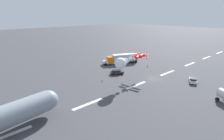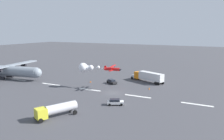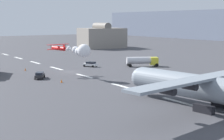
{
  "view_description": "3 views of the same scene",
  "coord_description": "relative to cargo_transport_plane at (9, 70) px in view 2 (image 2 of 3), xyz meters",
  "views": [
    {
      "loc": [
        44.91,
        30.46,
        19.43
      ],
      "look_at": [
        14.12,
        -3.44,
        4.96
      ],
      "focal_mm": 29.12,
      "sensor_mm": 36.0,
      "label": 1
    },
    {
      "loc": [
        -29.83,
        59.97,
        19.13
      ],
      "look_at": [
        2.16,
        -3.92,
        6.31
      ],
      "focal_mm": 36.24,
      "sensor_mm": 36.0,
      "label": 2
    },
    {
      "loc": [
        80.74,
        -40.55,
        13.53
      ],
      "look_at": [
        20.4,
        0.0,
        2.96
      ],
      "focal_mm": 54.68,
      "sensor_mm": 36.0,
      "label": 3
    }
  ],
  "objects": [
    {
      "name": "followme_car_yellow",
      "position": [
        -39.66,
        -10.7,
        -2.53
      ],
      "size": [
        4.63,
        3.73,
        1.52
      ],
      "color": "#262628",
      "rests_on": "ground"
    },
    {
      "name": "airport_staff_sedan",
      "position": [
        -50.85,
        9.62,
        -2.53
      ],
      "size": [
        4.62,
        3.57,
        1.52
      ],
      "color": "white",
      "rests_on": "ground"
    },
    {
      "name": "runway_stripe_5",
      "position": [
        -20.77,
        -0.17,
        -3.33
      ],
      "size": [
        8.0,
        0.9,
        0.01
      ],
      "primitive_type": "cube",
      "color": "white",
      "rests_on": "ground"
    },
    {
      "name": "traffic_cone_near",
      "position": [
        -54.08,
        -9.07,
        -2.96
      ],
      "size": [
        0.44,
        0.44,
        0.75
      ],
      "primitive_type": "cone",
      "color": "orange",
      "rests_on": "ground"
    },
    {
      "name": "semi_truck_orange",
      "position": [
        -50.37,
        -19.25,
        -1.22
      ],
      "size": [
        13.91,
        8.05,
        3.7
      ],
      "color": "silver",
      "rests_on": "ground"
    },
    {
      "name": "runway_stripe_2",
      "position": [
        -69.69,
        -0.17,
        -3.33
      ],
      "size": [
        8.0,
        0.9,
        0.01
      ],
      "primitive_type": "cube",
      "color": "white",
      "rests_on": "ground"
    },
    {
      "name": "runway_stripe_6",
      "position": [
        -4.46,
        -0.17,
        -3.33
      ],
      "size": [
        8.0,
        0.9,
        0.01
      ],
      "primitive_type": "cube",
      "color": "white",
      "rests_on": "ground"
    },
    {
      "name": "stunt_biplane_red",
      "position": [
        -35.2,
        -2.86,
        3.28
      ],
      "size": [
        14.78,
        6.36,
        3.06
      ],
      "color": "red"
    },
    {
      "name": "runway_stripe_4",
      "position": [
        -37.07,
        -0.17,
        -3.33
      ],
      "size": [
        8.0,
        0.9,
        0.01
      ],
      "primitive_type": "cube",
      "color": "white",
      "rests_on": "ground"
    },
    {
      "name": "fuel_tanker_truck",
      "position": [
        -42.73,
        22.85,
        -1.59
      ],
      "size": [
        6.39,
        9.44,
        2.9
      ],
      "color": "yellow",
      "rests_on": "ground"
    },
    {
      "name": "traffic_cone_far",
      "position": [
        -31.89,
        -8.8,
        -2.96
      ],
      "size": [
        0.44,
        0.44,
        0.75
      ],
      "primitive_type": "cone",
      "color": "orange",
      "rests_on": "ground"
    },
    {
      "name": "ground_plane",
      "position": [
        -45.23,
        -0.17,
        -3.34
      ],
      "size": [
        440.0,
        440.0,
        0.0
      ],
      "primitive_type": "plane",
      "color": "#424247",
      "rests_on": "ground"
    },
    {
      "name": "cargo_transport_plane",
      "position": [
        0.0,
        0.0,
        0.0
      ],
      "size": [
        29.62,
        33.78,
        11.14
      ],
      "color": "gray",
      "rests_on": "ground"
    },
    {
      "name": "runway_stripe_3",
      "position": [
        -53.38,
        -0.17,
        -3.33
      ],
      "size": [
        8.0,
        0.9,
        0.01
      ],
      "primitive_type": "cube",
      "color": "white",
      "rests_on": "ground"
    }
  ]
}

